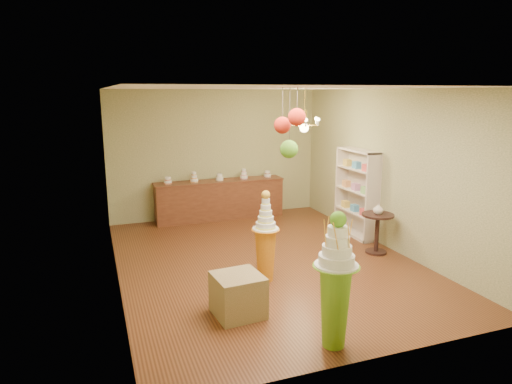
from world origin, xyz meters
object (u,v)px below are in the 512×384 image
object	(u,v)px
pedestal_green	(335,289)
round_table	(377,228)
pedestal_orange	(266,247)
sideboard	(220,199)

from	to	relation	value
pedestal_green	round_table	distance (m)	3.45
pedestal_orange	pedestal_green	bearing A→B (deg)	-88.22
sideboard	pedestal_green	bearing A→B (deg)	-92.26
pedestal_green	pedestal_orange	bearing A→B (deg)	91.78
round_table	pedestal_orange	bearing A→B (deg)	-168.83
pedestal_orange	sideboard	world-z (taller)	pedestal_orange
pedestal_green	pedestal_orange	size ratio (longest dim) A/B	1.12
pedestal_orange	round_table	bearing A→B (deg)	11.17
pedestal_orange	round_table	distance (m)	2.44
pedestal_green	round_table	size ratio (longest dim) A/B	2.19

